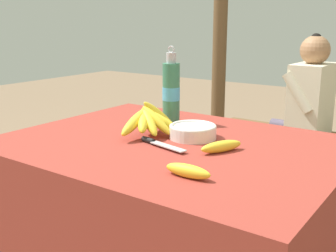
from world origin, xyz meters
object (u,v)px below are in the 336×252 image
at_px(loose_banana_front, 188,171).
at_px(support_post_near, 220,21).
at_px(knife, 157,143).
at_px(seated_vendor, 303,106).
at_px(loose_banana_side, 221,146).
at_px(serving_bowl, 193,131).
at_px(banana_bunch_ripe, 150,119).
at_px(wooden_bench, 332,149).
at_px(water_bottle, 171,92).

relative_size(loose_banana_front, support_post_near, 0.06).
relative_size(knife, seated_vendor, 0.20).
bearing_deg(loose_banana_side, serving_bowl, 152.13).
distance_m(banana_bunch_ripe, knife, 0.15).
xyz_separation_m(loose_banana_front, support_post_near, (-1.06, 2.11, 0.40)).
bearing_deg(banana_bunch_ripe, knife, -42.11).
bearing_deg(banana_bunch_ripe, wooden_bench, 77.07).
bearing_deg(banana_bunch_ripe, loose_banana_side, -4.34).
height_order(banana_bunch_ripe, support_post_near, support_post_near).
bearing_deg(knife, loose_banana_side, 29.14).
distance_m(banana_bunch_ripe, support_post_near, 1.99).
bearing_deg(serving_bowl, water_bottle, 143.63).
distance_m(serving_bowl, wooden_bench, 1.43).
bearing_deg(serving_bowl, banana_bunch_ripe, -156.99).
bearing_deg(knife, loose_banana_front, -25.26).
bearing_deg(loose_banana_front, support_post_near, 116.56).
height_order(loose_banana_front, seated_vendor, seated_vendor).
xyz_separation_m(water_bottle, support_post_near, (-0.65, 1.61, 0.29)).
height_order(banana_bunch_ripe, water_bottle, water_bottle).
bearing_deg(seated_vendor, loose_banana_front, 98.68).
bearing_deg(knife, wooden_bench, 93.67).
distance_m(water_bottle, loose_banana_front, 0.65).
xyz_separation_m(banana_bunch_ripe, loose_banana_front, (0.35, -0.29, -0.04)).
distance_m(loose_banana_front, seated_vendor, 1.70).
relative_size(banana_bunch_ripe, loose_banana_side, 1.77).
relative_size(loose_banana_side, knife, 0.76).
height_order(seated_vendor, support_post_near, support_post_near).
xyz_separation_m(wooden_bench, support_post_near, (-1.03, 0.39, 0.78)).
bearing_deg(water_bottle, knife, -63.59).
relative_size(serving_bowl, support_post_near, 0.08).
bearing_deg(seated_vendor, knife, 89.92).
distance_m(water_bottle, knife, 0.36).
height_order(water_bottle, support_post_near, support_post_near).
height_order(loose_banana_side, wooden_bench, loose_banana_side).
bearing_deg(loose_banana_front, knife, 142.55).
xyz_separation_m(loose_banana_side, knife, (-0.22, -0.07, -0.01)).
bearing_deg(serving_bowl, wooden_bench, 82.63).
bearing_deg(seated_vendor, water_bottle, 82.37).
height_order(serving_bowl, loose_banana_front, serving_bowl).
bearing_deg(water_bottle, seated_vendor, 81.13).
bearing_deg(knife, serving_bowl, 83.98).
xyz_separation_m(banana_bunch_ripe, serving_bowl, (0.15, 0.06, -0.04)).
bearing_deg(wooden_bench, seated_vendor, -170.92).
height_order(banana_bunch_ripe, knife, banana_bunch_ripe).
bearing_deg(seated_vendor, loose_banana_side, 98.62).
distance_m(banana_bunch_ripe, wooden_bench, 1.53).
xyz_separation_m(loose_banana_front, seated_vendor, (-0.22, 1.69, -0.12)).
relative_size(serving_bowl, seated_vendor, 0.16).
bearing_deg(loose_banana_side, knife, -163.04).
distance_m(serving_bowl, loose_banana_side, 0.19).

